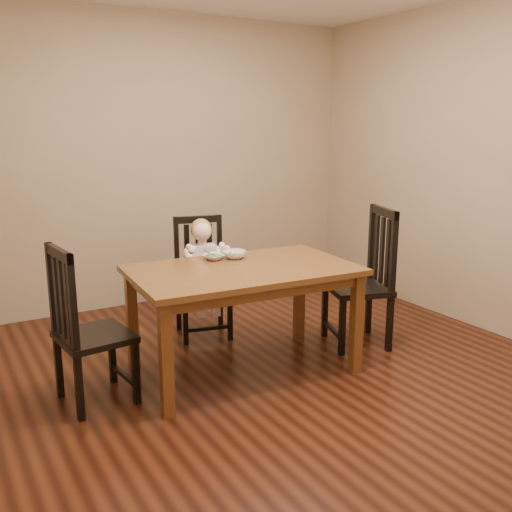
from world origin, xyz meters
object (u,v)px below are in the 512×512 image
chair_right (364,280)px  dining_table (243,280)px  toddler (203,265)px  chair_child (202,279)px  bowl_veg (234,254)px  chair_left (86,329)px  bowl_peas (214,257)px

chair_right → dining_table: bearing=107.2°
chair_right → toddler: (-1.01, 0.80, 0.07)m
dining_table → toddler: size_ratio=3.11×
chair_child → bowl_veg: size_ratio=5.56×
dining_table → chair_right: (1.07, -0.02, -0.15)m
bowl_veg → chair_right: bearing=-16.3°
chair_left → bowl_veg: chair_left is taller
chair_child → chair_right: size_ratio=0.89×
dining_table → toddler: bearing=85.7°
chair_left → bowl_veg: 1.19m
chair_left → bowl_peas: 1.06m
dining_table → chair_left: chair_left is taller
chair_right → chair_left: bearing=105.9°
chair_left → chair_right: size_ratio=0.93×
chair_left → chair_right: 2.13m
dining_table → bowl_veg: 0.30m
toddler → dining_table: bearing=99.5°
toddler → bowl_peas: 0.52m
chair_right → bowl_peas: bearing=92.5°
dining_table → bowl_peas: (-0.07, 0.30, 0.11)m
chair_child → bowl_peas: bearing=88.7°
chair_left → bowl_peas: (0.99, 0.23, 0.29)m
dining_table → chair_right: chair_right is taller
chair_left → toddler: bearing=116.4°
bowl_peas → bowl_veg: 0.15m
dining_table → chair_right: size_ratio=1.44×
chair_left → toddler: 1.33m
toddler → bowl_peas: size_ratio=3.27×
bowl_veg → dining_table: bearing=-106.1°
chair_right → bowl_veg: (-0.99, 0.29, 0.26)m
chair_right → toddler: 1.29m
dining_table → bowl_peas: bowl_peas is taller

